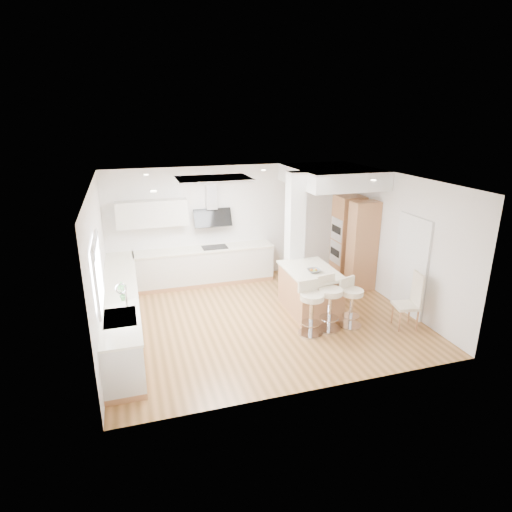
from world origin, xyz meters
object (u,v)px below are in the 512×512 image
object	(u,v)px
peninsula	(310,290)
bar_stool_b	(329,300)
bar_stool_a	(311,305)
dining_chair	(412,299)
bar_stool_c	(351,300)

from	to	relation	value
peninsula	bar_stool_b	xyz separation A→B (m)	(0.01, -0.86, 0.14)
bar_stool_a	dining_chair	xyz separation A→B (m)	(1.95, -0.31, 0.01)
peninsula	bar_stool_b	distance (m)	0.88
peninsula	dining_chair	size ratio (longest dim) A/B	1.36
peninsula	bar_stool_a	world-z (taller)	bar_stool_a
dining_chair	bar_stool_c	bearing A→B (deg)	171.79
bar_stool_a	bar_stool_c	world-z (taller)	bar_stool_a
peninsula	bar_stool_a	xyz separation A→B (m)	(-0.40, -0.95, 0.12)
bar_stool_a	bar_stool_b	xyz separation A→B (m)	(0.41, 0.08, 0.01)
dining_chair	peninsula	bearing A→B (deg)	152.23
bar_stool_b	bar_stool_c	bearing A→B (deg)	-11.90
bar_stool_b	dining_chair	xyz separation A→B (m)	(1.54, -0.40, -0.00)
bar_stool_a	bar_stool_c	xyz separation A→B (m)	(0.87, 0.07, -0.04)
dining_chair	bar_stool_a	bearing A→B (deg)	-177.86
peninsula	bar_stool_c	world-z (taller)	peninsula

